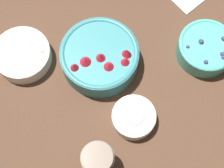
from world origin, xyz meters
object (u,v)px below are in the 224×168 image
bowl_cream (134,117)px  jar_chocolate (98,160)px  bowl_strawberries (100,56)px  bowl_bananas (22,54)px  bowl_blueberries (206,48)px

bowl_cream → jar_chocolate: 0.15m
bowl_strawberries → bowl_bananas: bowl_strawberries is taller
bowl_strawberries → bowl_bananas: 0.22m
bowl_blueberries → bowl_bananas: bearing=-34.3°
bowl_bananas → jar_chocolate: jar_chocolate is taller
bowl_bananas → bowl_cream: bearing=113.5°
bowl_bananas → jar_chocolate: size_ratio=1.57×
bowl_blueberries → bowl_cream: (0.28, 0.04, -0.01)m
bowl_cream → jar_chocolate: jar_chocolate is taller
bowl_blueberries → bowl_cream: bearing=7.7°
bowl_blueberries → bowl_bananas: size_ratio=1.00×
bowl_strawberries → bowl_blueberries: 0.30m
bowl_bananas → bowl_cream: (-0.14, 0.33, -0.00)m
jar_chocolate → bowl_blueberries: bearing=-169.6°
bowl_blueberries → bowl_cream: 0.28m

